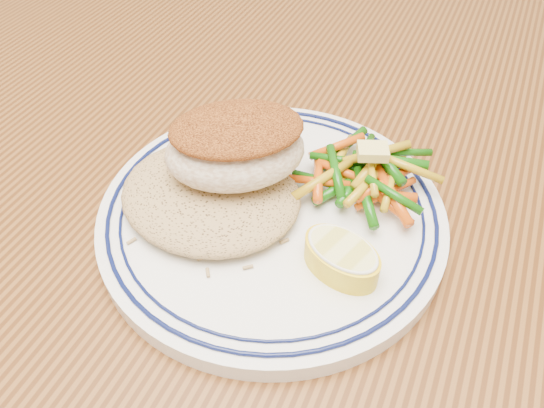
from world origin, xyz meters
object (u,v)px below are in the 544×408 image
Objects in this scene: plate at (272,214)px; vegetable_pile at (363,174)px; fish_fillet at (236,146)px; dining_table at (248,249)px; rice_pilaf at (210,191)px; lemon_wedge at (341,257)px.

vegetable_pile reaches higher than plate.
fish_fillet reaches higher than vegetable_pile.
rice_pilaf is (-0.00, -0.05, 0.12)m from dining_table.
plate is 2.08× the size of fish_fillet.
fish_fillet reaches higher than rice_pilaf.
rice_pilaf is 1.10× the size of fish_fillet.
fish_fillet is 0.11m from lemon_wedge.
plate is (0.04, -0.04, 0.11)m from dining_table.
plate is 0.07m from vegetable_pile.
plate is at bearing -137.27° from vegetable_pile.
fish_fillet is (-0.03, 0.01, 0.05)m from plate.
vegetable_pile is at bearing 5.86° from dining_table.
plate is at bearing -11.43° from fish_fillet.
plate is at bearing -42.40° from dining_table.
vegetable_pile is at bearing 97.46° from lemon_wedge.
plate is 3.98× the size of lemon_wedge.
rice_pilaf is 0.04m from fish_fillet.
rice_pilaf is at bearing -147.16° from vegetable_pile.
rice_pilaf is 0.11m from vegetable_pile.
lemon_wedge is at bearing -21.78° from fish_fillet.
fish_fillet reaches higher than plate.
fish_fillet is 0.10m from vegetable_pile.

